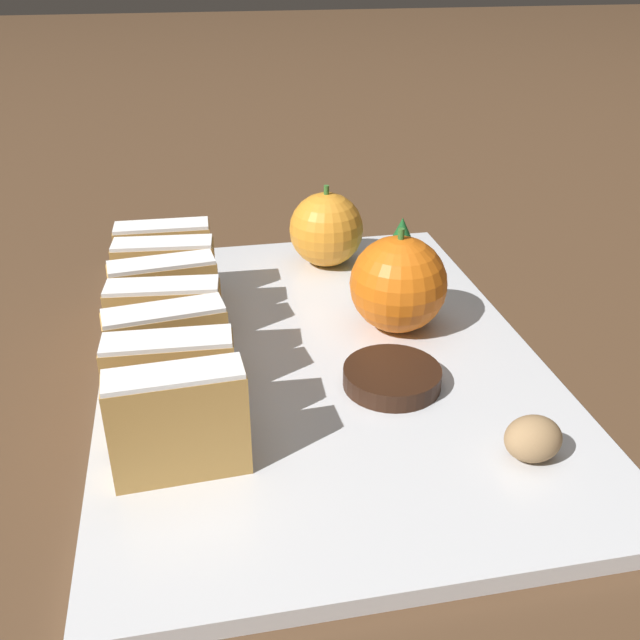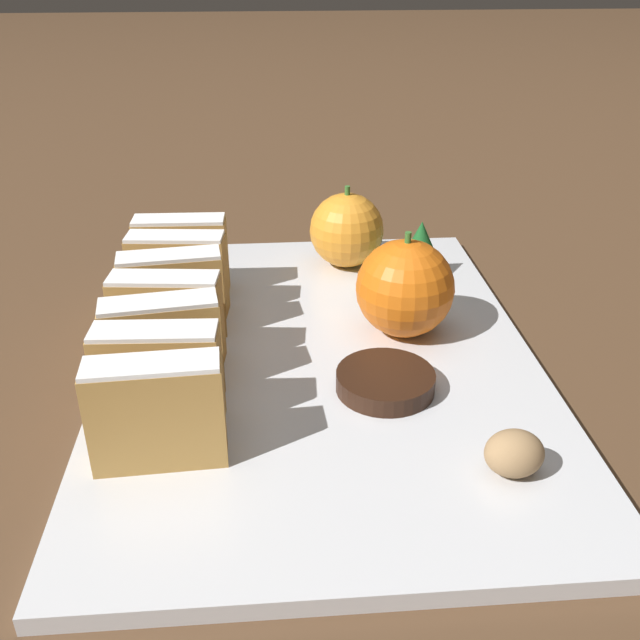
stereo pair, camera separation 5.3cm
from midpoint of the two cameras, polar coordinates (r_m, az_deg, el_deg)
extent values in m
plane|color=#513823|center=(0.55, 2.76, -3.90)|extent=(6.00, 6.00, 0.00)
cube|color=silver|center=(0.55, 2.77, -3.38)|extent=(0.33, 0.46, 0.01)
cube|color=#B28442|center=(0.43, -9.46, -7.63)|extent=(0.08, 0.03, 0.07)
cube|color=white|center=(0.41, -9.85, -3.64)|extent=(0.08, 0.03, 0.00)
cube|color=#B28442|center=(0.46, -9.55, -4.77)|extent=(0.08, 0.03, 0.07)
cube|color=white|center=(0.44, -9.91, -0.97)|extent=(0.08, 0.03, 0.00)
cube|color=#B28442|center=(0.50, -9.46, -2.29)|extent=(0.08, 0.04, 0.07)
cube|color=white|center=(0.48, -9.79, 1.33)|extent=(0.08, 0.04, 0.00)
cube|color=#B28442|center=(0.53, -9.29, -0.13)|extent=(0.08, 0.03, 0.07)
cube|color=white|center=(0.51, -9.60, 3.31)|extent=(0.08, 0.03, 0.00)
cube|color=#B28442|center=(0.56, -9.09, 1.77)|extent=(0.08, 0.03, 0.07)
cube|color=white|center=(0.55, -9.36, 5.04)|extent=(0.08, 0.03, 0.00)
cube|color=#B28442|center=(0.60, -8.79, 3.45)|extent=(0.08, 0.03, 0.07)
cube|color=white|center=(0.59, -9.04, 6.57)|extent=(0.08, 0.03, 0.00)
cube|color=#B28442|center=(0.64, -8.65, 4.94)|extent=(0.08, 0.03, 0.07)
cube|color=white|center=(0.62, -8.88, 7.90)|extent=(0.08, 0.03, 0.00)
sphere|color=orange|center=(0.57, 9.49, 2.46)|extent=(0.08, 0.08, 0.08)
cylinder|color=#38702D|center=(0.55, 9.84, 6.39)|extent=(0.01, 0.01, 0.01)
sphere|color=orange|center=(0.69, 4.38, 7.13)|extent=(0.07, 0.07, 0.07)
cylinder|color=#38702D|center=(0.67, 4.51, 10.19)|extent=(0.01, 0.01, 0.01)
ellipsoid|color=#9E7A51|center=(0.45, 18.65, -10.19)|extent=(0.04, 0.03, 0.03)
cylinder|color=black|center=(0.51, 8.27, -4.96)|extent=(0.07, 0.07, 0.01)
cone|color=#195623|center=(0.67, 10.30, 5.53)|extent=(0.05, 0.05, 0.05)
camera|label=1|loc=(0.03, -87.14, 1.54)|focal=40.00mm
camera|label=2|loc=(0.03, 92.86, -1.54)|focal=40.00mm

